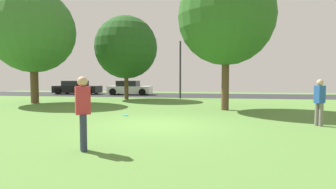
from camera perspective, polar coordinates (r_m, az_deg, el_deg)
The scene contains 11 objects.
ground_plane at distance 9.91m, azimuth -2.17°, elevation -6.25°, with size 44.00×44.00×0.00m, color #547F38.
road_strip at distance 25.71m, azimuth 4.72°, elevation -0.18°, with size 44.00×6.40×0.01m, color #28282B.
maple_tree_near at distance 14.85m, azimuth 11.85°, elevation 15.34°, with size 4.90×4.90×7.20m.
birch_tree_lone at distance 20.09m, azimuth -26.00°, elevation 11.61°, with size 5.30×5.30×7.28m.
oak_tree_center at distance 21.40m, azimuth -8.61°, elevation 9.54°, with size 4.71×4.71×6.28m.
person_thrower at distance 6.62m, azimuth -17.07°, elevation -3.03°, with size 0.39×0.36×1.71m.
person_catcher at distance 10.91m, azimuth 28.67°, elevation -1.07°, with size 0.39×0.36×1.62m.
frisbee_disc at distance 12.36m, azimuth -8.76°, elevation -4.26°, with size 0.27×0.27×0.03m, color #2DB2E0.
parked_car_black at distance 29.06m, azimuth -18.19°, elevation 1.29°, with size 4.53×1.99×1.33m.
parked_car_white at distance 26.79m, azimuth -7.87°, elevation 1.27°, with size 4.04×2.03×1.34m.
street_lamp_post at distance 21.93m, azimuth 2.54°, elevation 5.05°, with size 0.14×0.14×4.50m, color #2D2D33.
Camera 1 is at (1.89, -9.58, 1.70)m, focal length 29.68 mm.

